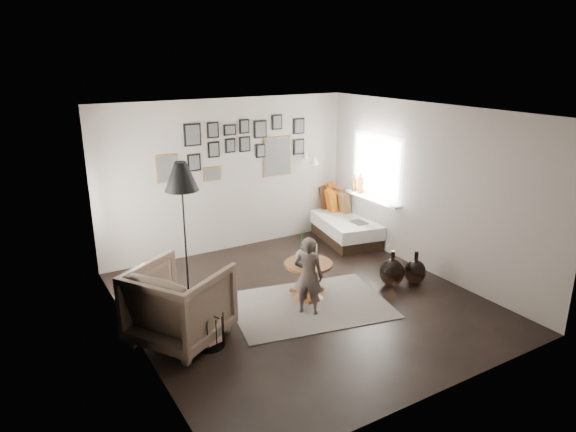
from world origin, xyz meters
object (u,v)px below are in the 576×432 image
demijohn_small (415,271)px  child (308,276)px  demijohn_large (392,272)px  daybed (337,220)px  vase (303,254)px  armchair (180,304)px  magazine_basket (210,330)px  floor_lamp (181,182)px  pedestal_table (308,281)px

demijohn_small → child: 1.91m
demijohn_large → daybed: bearing=74.7°
vase → armchair: bearing=-174.8°
armchair → magazine_basket: armchair is taller
daybed → floor_lamp: (-3.31, -1.00, 1.38)m
magazine_basket → child: (1.42, 0.09, 0.33)m
pedestal_table → armchair: 1.92m
armchair → demijohn_small: (3.53, -0.27, -0.28)m
armchair → magazine_basket: (0.24, -0.32, -0.27)m
vase → demijohn_large: (1.36, -0.32, -0.46)m
vase → magazine_basket: (-1.59, -0.49, -0.47)m
daybed → child: (-2.13, -2.27, 0.24)m
pedestal_table → floor_lamp: 2.21m
pedestal_table → daybed: bearing=45.2°
pedestal_table → demijohn_large: size_ratio=1.23×
magazine_basket → demijohn_large: bearing=3.3°
daybed → armchair: bearing=-140.9°
armchair → floor_lamp: 1.66m
magazine_basket → child: child is taller
armchair → magazine_basket: 0.48m
daybed → floor_lamp: bearing=-152.5°
pedestal_table → demijohn_large: (1.28, -0.30, -0.03)m
pedestal_table → vase: (-0.08, 0.02, 0.43)m
pedestal_table → magazine_basket: (-1.67, -0.47, -0.04)m
child → armchair: bearing=37.6°
demijohn_small → demijohn_large: bearing=161.1°
daybed → demijohn_large: 2.27m
floor_lamp → child: 2.08m
vase → daybed: (1.96, 1.87, -0.38)m
demijohn_large → child: (-1.53, -0.08, 0.32)m
vase → floor_lamp: floor_lamp is taller
demijohn_small → child: child is taller
vase → magazine_basket: bearing=-162.9°
vase → floor_lamp: bearing=147.1°
daybed → magazine_basket: bearing=-135.6°
floor_lamp → demijohn_small: floor_lamp is taller
vase → child: (-0.17, -0.40, -0.14)m
daybed → demijohn_large: bearing=-94.6°
demijohn_small → pedestal_table: bearing=165.5°
armchair → floor_lamp: bearing=-56.4°
floor_lamp → magazine_basket: size_ratio=4.49×
vase → child: size_ratio=0.45×
floor_lamp → demijohn_small: (3.06, -1.32, -1.48)m
demijohn_large → child: child is taller
vase → magazine_basket: size_ratio=1.11×
magazine_basket → demijohn_small: bearing=0.9°
pedestal_table → demijohn_small: (1.63, -0.42, -0.06)m
daybed → demijohn_large: size_ratio=3.72×
child → floor_lamp: bearing=-1.4°
magazine_basket → child: size_ratio=0.40×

